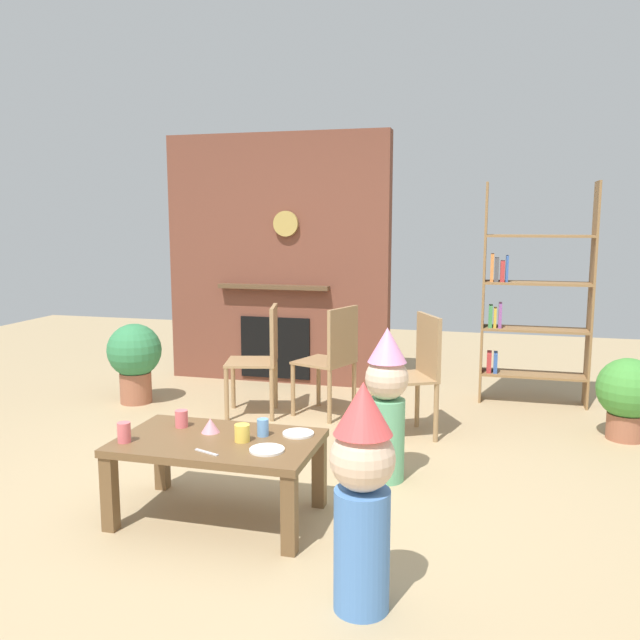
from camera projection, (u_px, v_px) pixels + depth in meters
ground_plane at (278, 492)px, 3.86m from camera, size 12.00×12.00×0.00m
brick_fireplace_feature at (277, 261)px, 6.38m from camera, size 2.20×0.28×2.40m
bookshelf at (528, 301)px, 5.65m from camera, size 0.90×0.28×1.90m
coffee_table at (218, 451)px, 3.48m from camera, size 1.05×0.64×0.44m
paper_cup_near_left at (182, 419)px, 3.67m from camera, size 0.07×0.07×0.09m
paper_cup_near_right at (124, 432)px, 3.41m from camera, size 0.07×0.07×0.11m
paper_cup_center at (242, 433)px, 3.42m from camera, size 0.08×0.08×0.09m
paper_cup_far_left at (263, 427)px, 3.51m from camera, size 0.06×0.06×0.09m
paper_plate_front at (267, 450)px, 3.29m from camera, size 0.18×0.18×0.01m
paper_plate_rear at (298, 433)px, 3.54m from camera, size 0.17×0.17×0.01m
birthday_cake_slice at (210, 425)px, 3.57m from camera, size 0.10×0.10×0.08m
table_fork at (207, 452)px, 3.26m from camera, size 0.15×0.07×0.01m
child_with_cone_hat at (362, 492)px, 2.63m from camera, size 0.26×0.26×0.96m
child_in_pink at (386, 400)px, 3.98m from camera, size 0.26×0.26×0.95m
dining_chair_left at (263, 353)px, 5.34m from camera, size 0.48×0.48×0.90m
dining_chair_middle at (333, 355)px, 5.29m from camera, size 0.51×0.51×0.90m
dining_chair_right at (416, 368)px, 4.82m from camera, size 0.54×0.54×0.90m
potted_plant_tall at (628, 394)px, 4.75m from camera, size 0.44×0.44×0.60m
potted_plant_short at (135, 356)px, 5.71m from camera, size 0.47×0.47×0.70m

